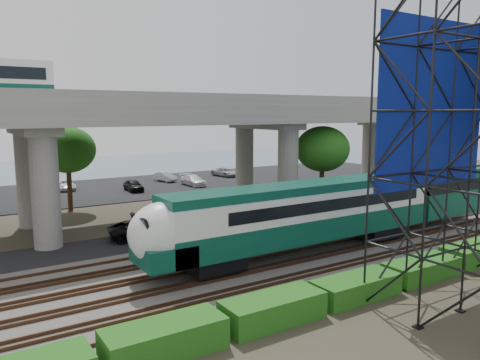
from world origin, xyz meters
TOP-DOWN VIEW (x-y plane):
  - ground at (0.00, 0.00)m, footprint 140.00×140.00m
  - ballast_bed at (0.00, 2.00)m, footprint 90.00×12.00m
  - service_road at (0.00, 10.50)m, footprint 90.00×5.00m
  - parking_lot at (0.00, 34.00)m, footprint 90.00×18.00m
  - harbor_water at (0.00, 56.00)m, footprint 140.00×40.00m
  - rail_tracks at (0.00, 2.00)m, footprint 90.00×9.52m
  - commuter_train at (5.29, 2.00)m, footprint 29.30×3.06m
  - overpass at (-1.07, 16.00)m, footprint 80.00×12.00m
  - hedge_strip at (1.01, -4.30)m, footprint 34.60×1.80m
  - trees at (-4.67, 16.17)m, footprint 40.94×16.94m
  - suv at (-3.86, 11.21)m, footprint 5.26×3.13m
  - parked_cars at (0.98, 33.41)m, footprint 36.31×9.50m

SIDE VIEW (x-z plane):
  - ground at x=0.00m, z-range 0.00..0.00m
  - harbor_water at x=0.00m, z-range 0.00..0.03m
  - service_road at x=0.00m, z-range 0.00..0.08m
  - parking_lot at x=0.00m, z-range 0.00..0.08m
  - ballast_bed at x=0.00m, z-range 0.00..0.20m
  - rail_tracks at x=0.00m, z-range 0.20..0.36m
  - hedge_strip at x=1.01m, z-range -0.04..1.16m
  - parked_cars at x=0.98m, z-range 0.05..1.33m
  - suv at x=-3.86m, z-range 0.08..1.45m
  - commuter_train at x=5.29m, z-range 0.73..5.03m
  - trees at x=-4.67m, z-range 1.73..9.42m
  - overpass at x=-1.07m, z-range 2.01..14.41m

